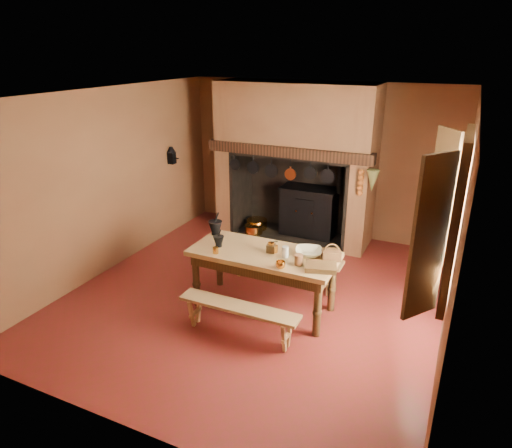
{
  "coord_description": "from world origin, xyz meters",
  "views": [
    {
      "loc": [
        2.42,
        -5.24,
        3.34
      ],
      "look_at": [
        -0.14,
        0.3,
        0.96
      ],
      "focal_mm": 32.0,
      "sensor_mm": 36.0,
      "label": 1
    }
  ],
  "objects_px": {
    "wicker_basket": "(331,254)",
    "iron_range": "(309,211)",
    "bench_front": "(239,313)",
    "work_table": "(264,261)",
    "mixing_bowl": "(309,252)",
    "coffee_grinder": "(271,248)"
  },
  "relations": [
    {
      "from": "mixing_bowl",
      "to": "bench_front",
      "type": "bearing_deg",
      "value": -122.48
    },
    {
      "from": "iron_range",
      "to": "coffee_grinder",
      "type": "distance_m",
      "value": 2.75
    },
    {
      "from": "mixing_bowl",
      "to": "wicker_basket",
      "type": "height_order",
      "value": "wicker_basket"
    },
    {
      "from": "wicker_basket",
      "to": "bench_front",
      "type": "bearing_deg",
      "value": -159.0
    },
    {
      "from": "bench_front",
      "to": "wicker_basket",
      "type": "height_order",
      "value": "wicker_basket"
    },
    {
      "from": "work_table",
      "to": "bench_front",
      "type": "relative_size",
      "value": 1.26
    },
    {
      "from": "iron_range",
      "to": "bench_front",
      "type": "height_order",
      "value": "iron_range"
    },
    {
      "from": "work_table",
      "to": "coffee_grinder",
      "type": "height_order",
      "value": "coffee_grinder"
    },
    {
      "from": "bench_front",
      "to": "work_table",
      "type": "bearing_deg",
      "value": 90.0
    },
    {
      "from": "work_table",
      "to": "iron_range",
      "type": "bearing_deg",
      "value": 95.81
    },
    {
      "from": "iron_range",
      "to": "coffee_grinder",
      "type": "bearing_deg",
      "value": -82.22
    },
    {
      "from": "iron_range",
      "to": "work_table",
      "type": "relative_size",
      "value": 0.83
    },
    {
      "from": "work_table",
      "to": "bench_front",
      "type": "xyz_separation_m",
      "value": [
        0.0,
        -0.74,
        -0.38
      ]
    },
    {
      "from": "work_table",
      "to": "mixing_bowl",
      "type": "xyz_separation_m",
      "value": [
        0.57,
        0.15,
        0.17
      ]
    },
    {
      "from": "iron_range",
      "to": "wicker_basket",
      "type": "bearing_deg",
      "value": -66.09
    },
    {
      "from": "work_table",
      "to": "wicker_basket",
      "type": "height_order",
      "value": "wicker_basket"
    },
    {
      "from": "coffee_grinder",
      "to": "wicker_basket",
      "type": "distance_m",
      "value": 0.78
    },
    {
      "from": "iron_range",
      "to": "bench_front",
      "type": "distance_m",
      "value": 3.48
    },
    {
      "from": "iron_range",
      "to": "wicker_basket",
      "type": "height_order",
      "value": "iron_range"
    },
    {
      "from": "mixing_bowl",
      "to": "wicker_basket",
      "type": "relative_size",
      "value": 1.25
    },
    {
      "from": "iron_range",
      "to": "work_table",
      "type": "xyz_separation_m",
      "value": [
        0.28,
        -2.72,
        0.22
      ]
    },
    {
      "from": "wicker_basket",
      "to": "iron_range",
      "type": "bearing_deg",
      "value": 89.38
    }
  ]
}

